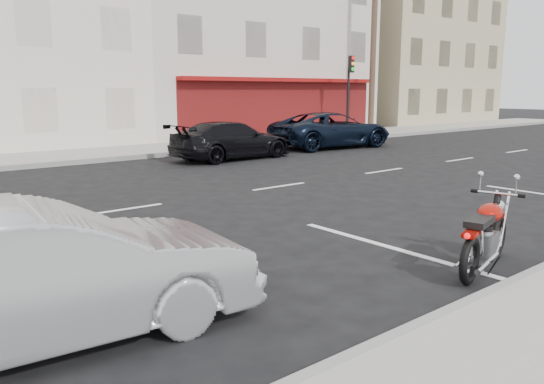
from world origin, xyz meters
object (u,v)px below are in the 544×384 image
Objects in this scene: fire_hydrant at (324,128)px; suv_far at (331,130)px; sedan_silver at (39,276)px; traffic_light at (349,85)px; car_far at (232,140)px; motorcycle at (499,227)px; utility_pole at (373,42)px.

fire_hydrant is 3.95m from suv_far.
traffic_light is at bearing -48.66° from sedan_silver.
fire_hydrant is at bearing 173.64° from traffic_light.
suv_far is at bearing -130.76° from fire_hydrant.
suv_far is 5.33m from car_far.
motorcycle is at bearing 160.53° from car_far.
utility_pole is 2.23× the size of sedan_silver.
sedan_silver is at bearing -146.63° from utility_pole.
motorcycle is at bearing -127.30° from fire_hydrant.
fire_hydrant is 0.14× the size of suv_far.
traffic_light is at bearing -6.36° from fire_hydrant.
fire_hydrant is 8.61m from car_far.
traffic_light is 2.53m from fire_hydrant.
utility_pole is 21.30m from motorcycle.
utility_pole is at bearing -75.65° from car_far.
utility_pole reaches higher than suv_far.
suv_far is (-4.08, -2.82, -1.84)m from traffic_light.
suv_far is (-6.08, -3.09, -4.02)m from utility_pole.
sedan_silver is (-16.95, -13.37, 0.14)m from fire_hydrant.
utility_pole is 4.74× the size of motorcycle.
fire_hydrant is 0.16× the size of car_far.
utility_pole is at bearing 1.64° from fire_hydrant.
fire_hydrant is (-3.50, -0.10, -4.21)m from utility_pole.
motorcycle is at bearing 150.48° from suv_far.
fire_hydrant is 18.48m from motorcycle.
car_far is at bearing 101.95° from suv_far.
car_far is (-11.38, -3.56, -4.10)m from utility_pole.
sedan_silver reaches higher than fire_hydrant.
traffic_light is 5.28× the size of fire_hydrant.
motorcycle is 11.72m from car_far.
motorcycle is at bearing -131.14° from traffic_light.
motorcycle is 0.47× the size of sedan_silver.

